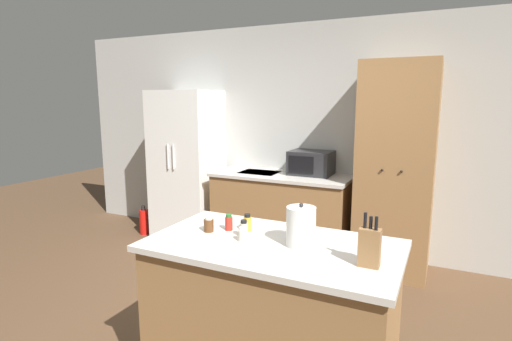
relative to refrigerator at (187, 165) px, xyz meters
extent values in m
cube|color=#B2B2AD|center=(1.82, 0.34, 0.37)|extent=(7.20, 0.06, 2.60)
cube|color=white|center=(0.00, 0.00, 0.00)|extent=(0.79, 0.62, 1.86)
cylinder|color=silver|center=(-0.04, -0.33, 0.15)|extent=(0.02, 0.02, 0.30)
cylinder|color=silver|center=(0.04, -0.33, 0.15)|extent=(0.02, 0.02, 0.30)
cube|color=olive|center=(1.29, 0.00, -0.49)|extent=(1.52, 0.63, 0.88)
cube|color=beige|center=(1.29, 0.00, -0.03)|extent=(1.56, 0.67, 0.03)
cube|color=#9EA0A3|center=(1.02, 0.00, -0.02)|extent=(0.44, 0.34, 0.01)
cube|color=olive|center=(2.51, 0.01, 0.13)|extent=(0.71, 0.61, 2.11)
sphere|color=black|center=(2.43, -0.31, 0.17)|extent=(0.02, 0.02, 0.02)
sphere|color=black|center=(2.60, -0.31, 0.17)|extent=(0.02, 0.02, 0.02)
cube|color=olive|center=(2.10, -2.13, -0.47)|extent=(1.36, 0.73, 0.91)
cube|color=beige|center=(2.10, -2.13, 0.00)|extent=(1.42, 0.79, 0.03)
cube|color=#232326|center=(1.60, 0.11, 0.12)|extent=(0.47, 0.35, 0.27)
cube|color=black|center=(1.55, -0.07, 0.12)|extent=(0.28, 0.01, 0.19)
cube|color=olive|center=(2.65, -2.23, 0.11)|extent=(0.10, 0.06, 0.19)
cylinder|color=black|center=(2.63, -2.22, 0.24)|extent=(0.02, 0.02, 0.08)
cylinder|color=black|center=(2.65, -2.22, 0.24)|extent=(0.02, 0.02, 0.06)
cylinder|color=black|center=(2.68, -2.24, 0.24)|extent=(0.02, 0.02, 0.07)
cylinder|color=beige|center=(1.94, -2.18, 0.05)|extent=(0.04, 0.04, 0.07)
cylinder|color=silver|center=(1.94, -2.18, 0.09)|extent=(0.03, 0.03, 0.01)
cylinder|color=gold|center=(1.88, -2.01, 0.06)|extent=(0.05, 0.05, 0.09)
cylinder|color=black|center=(1.88, -2.01, 0.12)|extent=(0.04, 0.04, 0.02)
cylinder|color=#B2281E|center=(1.77, -2.05, 0.06)|extent=(0.05, 0.05, 0.08)
cylinder|color=#286628|center=(1.77, -2.05, 0.11)|extent=(0.03, 0.03, 0.02)
cylinder|color=beige|center=(1.91, -2.12, 0.06)|extent=(0.05, 0.05, 0.08)
cylinder|color=black|center=(1.91, -2.12, 0.11)|extent=(0.04, 0.04, 0.02)
cylinder|color=#563319|center=(1.67, -2.12, 0.06)|extent=(0.06, 0.06, 0.08)
cylinder|color=silver|center=(1.67, -2.12, 0.10)|extent=(0.05, 0.05, 0.02)
cylinder|color=white|center=(2.26, -2.11, 0.13)|extent=(0.16, 0.16, 0.22)
sphere|color=#262628|center=(2.26, -2.11, 0.25)|extent=(0.02, 0.02, 0.02)
cylinder|color=red|center=(-0.56, -0.21, -0.77)|extent=(0.11, 0.11, 0.32)
cylinder|color=black|center=(-0.56, -0.21, -0.58)|extent=(0.05, 0.05, 0.06)
camera|label=1|loc=(2.95, -4.11, 0.82)|focal=28.00mm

